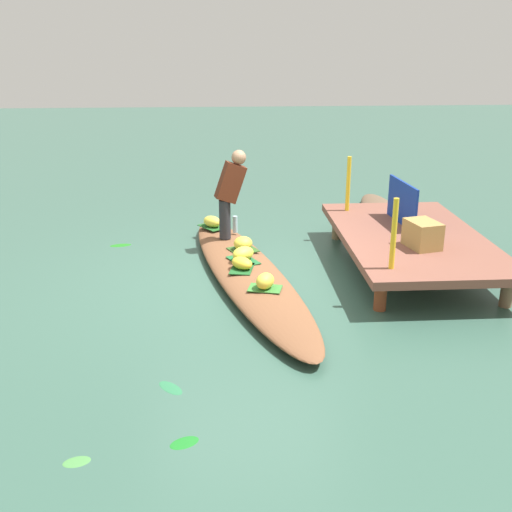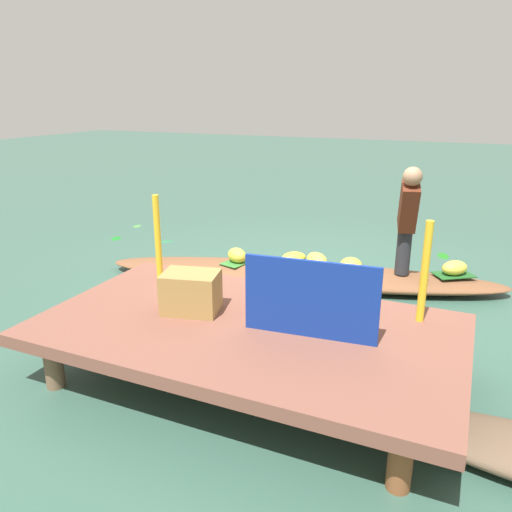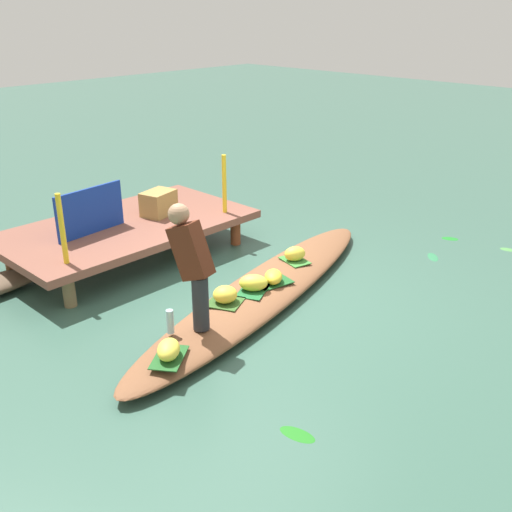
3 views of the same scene
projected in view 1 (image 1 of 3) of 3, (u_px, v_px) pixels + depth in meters
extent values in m
plane|color=#335648|center=(247.00, 281.00, 7.69)|extent=(40.00, 40.00, 0.00)
cube|color=brown|center=(411.00, 238.00, 7.98)|extent=(3.20, 1.80, 0.10)
cylinder|color=brown|center=(337.00, 227.00, 9.22)|extent=(0.14, 0.14, 0.36)
cylinder|color=brown|center=(380.00, 295.00, 6.81)|extent=(0.14, 0.14, 0.36)
cylinder|color=brown|center=(431.00, 225.00, 9.31)|extent=(0.14, 0.14, 0.36)
cylinder|color=brown|center=(507.00, 291.00, 6.90)|extent=(0.14, 0.14, 0.36)
ellipsoid|color=brown|center=(247.00, 273.00, 7.66)|extent=(4.76, 1.81, 0.19)
ellipsoid|color=brown|center=(383.00, 213.00, 10.25)|extent=(2.55, 0.73, 0.20)
cube|color=#1A5222|center=(242.00, 269.00, 7.53)|extent=(0.46, 0.34, 0.01)
ellipsoid|color=yellow|center=(242.00, 263.00, 7.50)|extent=(0.36, 0.34, 0.15)
cube|color=#35752F|center=(265.00, 288.00, 6.94)|extent=(0.33, 0.42, 0.01)
ellipsoid|color=yellow|center=(265.00, 281.00, 6.91)|extent=(0.32, 0.29, 0.18)
cube|color=#1F5522|center=(212.00, 227.00, 9.18)|extent=(0.50, 0.46, 0.01)
ellipsoid|color=yellow|center=(212.00, 221.00, 9.15)|extent=(0.36, 0.35, 0.16)
cube|color=#1C5E2E|center=(243.00, 260.00, 7.80)|extent=(0.52, 0.44, 0.01)
ellipsoid|color=yellow|center=(243.00, 254.00, 7.77)|extent=(0.37, 0.37, 0.18)
cube|color=#2F5521|center=(243.00, 250.00, 8.19)|extent=(0.45, 0.45, 0.01)
ellipsoid|color=yellow|center=(243.00, 243.00, 8.16)|extent=(0.35, 0.35, 0.18)
cylinder|color=#28282D|center=(225.00, 219.00, 8.58)|extent=(0.16, 0.16, 0.55)
cube|color=#552414|center=(230.00, 182.00, 8.43)|extent=(0.27, 0.47, 0.58)
sphere|color=#9E7556|center=(239.00, 157.00, 8.35)|extent=(0.20, 0.20, 0.20)
cylinder|color=#A5C6D3|center=(235.00, 224.00, 8.89)|extent=(0.07, 0.07, 0.24)
cube|color=navy|center=(402.00, 203.00, 8.34)|extent=(0.97, 0.12, 0.58)
cylinder|color=yellow|center=(348.00, 184.00, 8.92)|extent=(0.06, 0.06, 0.80)
cylinder|color=yellow|center=(394.00, 234.00, 6.67)|extent=(0.06, 0.06, 0.80)
cube|color=#9D7A41|center=(422.00, 234.00, 7.43)|extent=(0.50, 0.42, 0.33)
ellipsoid|color=#44823F|center=(77.00, 461.00, 4.42)|extent=(0.17, 0.22, 0.01)
ellipsoid|color=#1E6F1C|center=(121.00, 245.00, 8.98)|extent=(0.20, 0.33, 0.01)
ellipsoid|color=#286D43|center=(171.00, 388.00, 5.34)|extent=(0.31, 0.29, 0.01)
ellipsoid|color=#1A7322|center=(184.00, 442.00, 4.62)|extent=(0.23, 0.27, 0.01)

